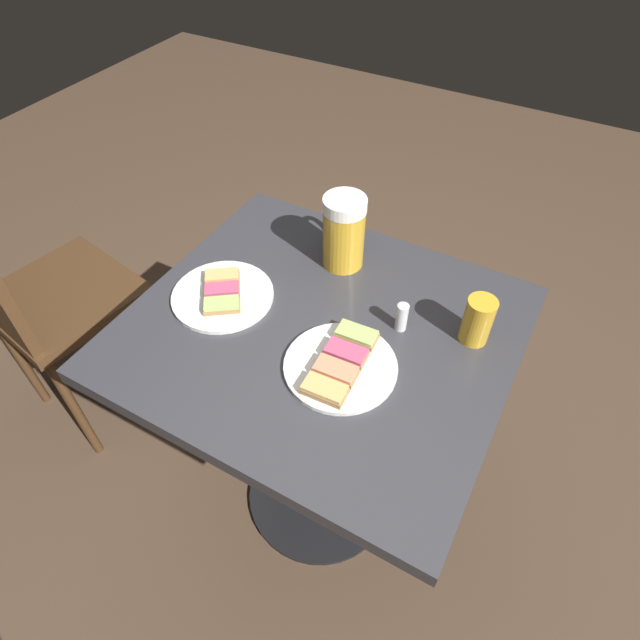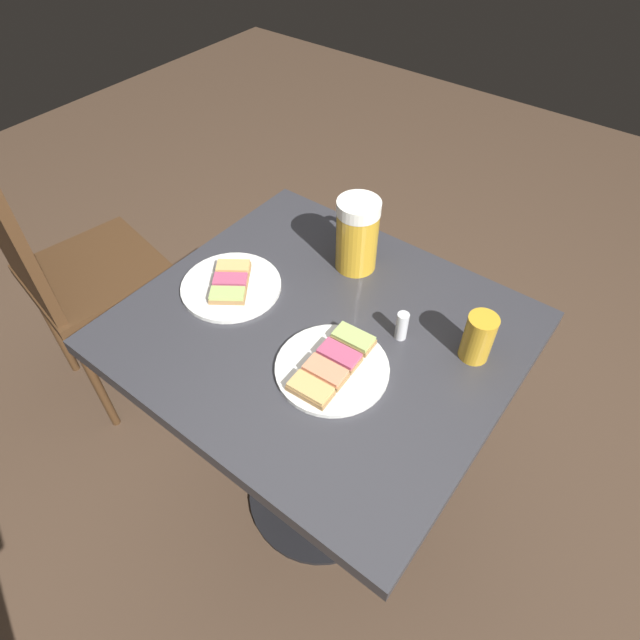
{
  "view_description": "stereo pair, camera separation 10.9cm",
  "coord_description": "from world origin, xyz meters",
  "px_view_note": "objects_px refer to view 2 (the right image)",
  "views": [
    {
      "loc": [
        0.65,
        0.36,
        1.59
      ],
      "look_at": [
        0.0,
        0.0,
        0.79
      ],
      "focal_mm": 29.79,
      "sensor_mm": 36.0,
      "label": 1
    },
    {
      "loc": [
        0.59,
        0.45,
        1.59
      ],
      "look_at": [
        0.0,
        0.0,
        0.79
      ],
      "focal_mm": 29.79,
      "sensor_mm": 36.0,
      "label": 2
    }
  ],
  "objects_px": {
    "plate_near": "(332,366)",
    "salt_shaker": "(402,326)",
    "plate_far": "(231,285)",
    "cafe_chair": "(66,266)",
    "beer_mug": "(357,234)",
    "beer_glass_small": "(478,337)"
  },
  "relations": [
    {
      "from": "plate_near",
      "to": "cafe_chair",
      "type": "bearing_deg",
      "value": -88.02
    },
    {
      "from": "plate_near",
      "to": "salt_shaker",
      "type": "distance_m",
      "value": 0.17
    },
    {
      "from": "beer_mug",
      "to": "beer_glass_small",
      "type": "xyz_separation_m",
      "value": [
        0.09,
        0.34,
        -0.03
      ]
    },
    {
      "from": "plate_near",
      "to": "salt_shaker",
      "type": "relative_size",
      "value": 3.38
    },
    {
      "from": "beer_glass_small",
      "to": "plate_near",
      "type": "bearing_deg",
      "value": -44.84
    },
    {
      "from": "beer_mug",
      "to": "beer_glass_small",
      "type": "bearing_deg",
      "value": 76.07
    },
    {
      "from": "beer_mug",
      "to": "cafe_chair",
      "type": "bearing_deg",
      "value": -68.42
    },
    {
      "from": "beer_glass_small",
      "to": "salt_shaker",
      "type": "bearing_deg",
      "value": -71.5
    },
    {
      "from": "plate_near",
      "to": "cafe_chair",
      "type": "distance_m",
      "value": 0.97
    },
    {
      "from": "plate_near",
      "to": "beer_mug",
      "type": "relative_size",
      "value": 1.27
    },
    {
      "from": "salt_shaker",
      "to": "beer_mug",
      "type": "bearing_deg",
      "value": -122.97
    },
    {
      "from": "plate_far",
      "to": "salt_shaker",
      "type": "xyz_separation_m",
      "value": [
        -0.1,
        0.38,
        0.02
      ]
    },
    {
      "from": "plate_near",
      "to": "salt_shaker",
      "type": "height_order",
      "value": "salt_shaker"
    },
    {
      "from": "beer_mug",
      "to": "beer_glass_small",
      "type": "distance_m",
      "value": 0.36
    },
    {
      "from": "plate_far",
      "to": "beer_mug",
      "type": "distance_m",
      "value": 0.3
    },
    {
      "from": "beer_glass_small",
      "to": "cafe_chair",
      "type": "relative_size",
      "value": 0.11
    },
    {
      "from": "plate_far",
      "to": "beer_glass_small",
      "type": "distance_m",
      "value": 0.54
    },
    {
      "from": "plate_far",
      "to": "beer_glass_small",
      "type": "relative_size",
      "value": 2.14
    },
    {
      "from": "beer_mug",
      "to": "salt_shaker",
      "type": "xyz_separation_m",
      "value": [
        0.13,
        0.2,
        -0.05
      ]
    },
    {
      "from": "plate_far",
      "to": "beer_glass_small",
      "type": "xyz_separation_m",
      "value": [
        -0.15,
        0.52,
        0.04
      ]
    },
    {
      "from": "plate_far",
      "to": "salt_shaker",
      "type": "bearing_deg",
      "value": 105.53
    },
    {
      "from": "salt_shaker",
      "to": "cafe_chair",
      "type": "relative_size",
      "value": 0.07
    }
  ]
}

